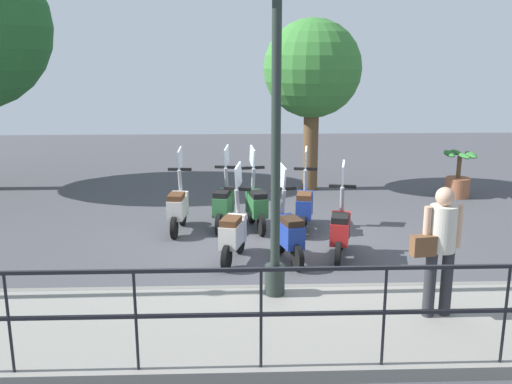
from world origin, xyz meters
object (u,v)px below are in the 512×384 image
lamp_post_near (276,145)px  scooter_near_0 (340,229)px  potted_palm (458,178)px  scooter_near_2 (233,232)px  scooter_far_1 (256,204)px  scooter_near_1 (288,233)px  tree_distant (312,70)px  pedestrian_with_bag (440,242)px  scooter_far_0 (304,206)px  scooter_far_2 (224,204)px  scooter_far_3 (178,207)px

lamp_post_near → scooter_near_0: bearing=-34.2°
lamp_post_near → potted_palm: bearing=-39.3°
scooter_near_2 → scooter_far_1: (1.70, -0.43, 0.00)m
lamp_post_near → scooter_near_1: size_ratio=2.90×
tree_distant → scooter_near_2: size_ratio=2.63×
scooter_near_2 → pedestrian_with_bag: bearing=-118.6°
potted_palm → scooter_far_0: (-2.47, 3.85, 0.04)m
pedestrian_with_bag → scooter_far_0: (3.88, 1.12, -0.60)m
scooter_near_2 → scooter_far_2: size_ratio=1.00×
potted_palm → tree_distant: bearing=74.7°
scooter_far_2 → scooter_far_3: (-0.18, 0.84, 0.00)m
lamp_post_near → scooter_near_2: size_ratio=2.90×
tree_distant → scooter_far_3: tree_distant is taller
pedestrian_with_bag → potted_palm: size_ratio=1.50×
potted_palm → scooter_near_2: bearing=127.9°
scooter_far_0 → scooter_far_2: same height
lamp_post_near → potted_palm: size_ratio=4.20×
scooter_near_1 → scooter_near_2: 0.87m
lamp_post_near → tree_distant: bearing=-11.4°
scooter_near_2 → scooter_far_1: size_ratio=1.00×
pedestrian_with_bag → tree_distant: 7.49m
pedestrian_with_bag → scooter_far_3: size_ratio=1.03×
scooter_near_0 → scooter_far_0: 1.51m
potted_palm → scooter_far_0: 4.57m
scooter_far_3 → lamp_post_near: bearing=-148.5°
lamp_post_near → pedestrian_with_bag: (-0.70, -1.89, -1.05)m
lamp_post_near → scooter_far_2: 3.85m
tree_distant → lamp_post_near: bearing=168.6°
pedestrian_with_bag → tree_distant: (7.25, 0.58, 1.78)m
potted_palm → scooter_far_3: 6.65m
tree_distant → scooter_far_0: size_ratio=2.63×
pedestrian_with_bag → scooter_near_2: (2.33, 2.44, -0.60)m
tree_distant → scooter_near_1: 5.59m
lamp_post_near → potted_palm: 7.49m
scooter_far_1 → scooter_far_2: (0.08, 0.61, 0.00)m
pedestrian_with_bag → potted_palm: bearing=-33.0°
scooter_near_2 → scooter_far_2: same height
scooter_near_1 → scooter_far_3: same height
potted_palm → scooter_near_1: (-4.06, 4.30, 0.04)m
tree_distant → scooter_near_1: (-4.96, 0.99, -2.37)m
potted_palm → scooter_near_1: bearing=133.4°
scooter_near_1 → scooter_far_0: bearing=-30.6°
pedestrian_with_bag → scooter_near_0: (2.43, 0.72, -0.60)m
tree_distant → pedestrian_with_bag: bearing=-175.5°
potted_palm → scooter_far_2: (-2.24, 5.35, 0.04)m
pedestrian_with_bag → scooter_far_1: (4.03, 2.01, -0.60)m
lamp_post_near → scooter_far_3: lamp_post_near is taller
scooter_far_2 → scooter_far_3: same height
scooter_near_0 → scooter_near_2: (-0.10, 1.72, 0.00)m
tree_distant → scooter_far_3: (-3.33, 2.88, -2.37)m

